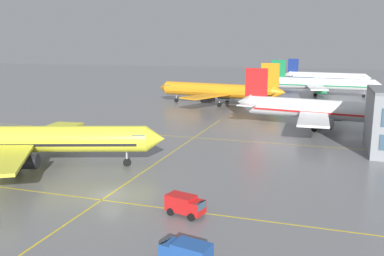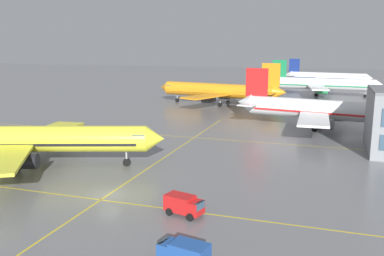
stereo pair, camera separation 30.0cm
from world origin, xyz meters
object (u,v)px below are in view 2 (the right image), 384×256
at_px(airliner_second_row, 326,110).
at_px(airliner_far_left_stand, 322,84).
at_px(airliner_third_row, 219,91).
at_px(service_truck_red_van, 184,253).
at_px(airliner_front_gate, 33,139).
at_px(service_truck_catering, 184,204).
at_px(airliner_far_right_stand, 326,77).

relative_size(airliner_second_row, airliner_far_left_stand, 1.01).
xyz_separation_m(airliner_third_row, service_truck_red_van, (20.71, -90.38, -3.19)).
xyz_separation_m(airliner_second_row, service_truck_red_van, (-10.01, -61.22, -3.13)).
relative_size(airliner_front_gate, service_truck_red_van, 8.47).
xyz_separation_m(airliner_front_gate, service_truck_catering, (27.06, -10.06, -2.88)).
bearing_deg(airliner_third_row, airliner_far_left_stand, 50.30).
xyz_separation_m(airliner_front_gate, airliner_far_left_stand, (38.30, 104.95, 0.20)).
bearing_deg(airliner_far_right_stand, service_truck_catering, -94.52).
relative_size(airliner_second_row, airliner_third_row, 0.99).
distance_m(airliner_far_left_stand, service_truck_catering, 115.60).
relative_size(airliner_second_row, service_truck_catering, 9.12).
bearing_deg(airliner_second_row, service_truck_red_van, -99.29).
bearing_deg(service_truck_red_van, service_truck_catering, 109.12).
bearing_deg(airliner_third_row, airliner_front_gate, -97.86).
bearing_deg(airliner_front_gate, airliner_second_row, 45.66).
distance_m(airliner_front_gate, airliner_second_row, 57.88).
bearing_deg(airliner_far_left_stand, airliner_third_row, -129.70).
relative_size(airliner_front_gate, airliner_far_right_stand, 0.99).
xyz_separation_m(airliner_far_left_stand, service_truck_red_van, (-7.86, -124.78, -3.07)).
height_order(airliner_front_gate, service_truck_catering, airliner_front_gate).
relative_size(airliner_third_row, service_truck_red_van, 9.35).
bearing_deg(service_truck_red_van, airliner_far_left_stand, 86.40).
relative_size(airliner_front_gate, airliner_far_left_stand, 0.93).
distance_m(airliner_second_row, service_truck_red_van, 62.11).
bearing_deg(airliner_second_row, airliner_front_gate, -134.34).
xyz_separation_m(airliner_third_row, airliner_far_right_stand, (29.49, 73.39, -0.35)).
bearing_deg(airliner_far_right_stand, service_truck_red_van, -93.07).
height_order(airliner_far_left_stand, service_truck_catering, airliner_far_left_stand).
bearing_deg(service_truck_catering, service_truck_red_van, -70.88).
relative_size(airliner_second_row, service_truck_red_van, 9.22).
bearing_deg(airliner_second_row, airliner_far_left_stand, 91.94).
bearing_deg(service_truck_catering, airliner_front_gate, 159.60).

